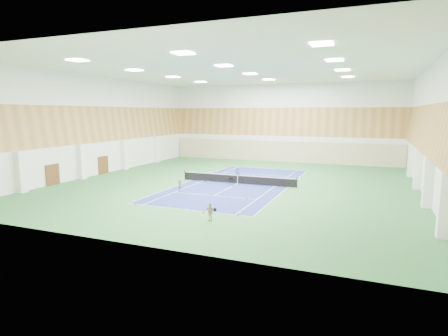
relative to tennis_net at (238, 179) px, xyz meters
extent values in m
plane|color=#2D6A35|center=(0.00, 0.00, -0.55)|extent=(40.00, 40.00, 0.00)
cube|color=navy|center=(0.00, 0.00, -0.55)|extent=(10.97, 23.77, 0.01)
cube|color=#C6B793|center=(0.00, 19.75, 1.05)|extent=(35.40, 0.16, 3.20)
cube|color=#593319|center=(-17.92, -8.00, 0.55)|extent=(0.08, 1.80, 2.20)
cube|color=#593319|center=(-17.92, 0.00, 0.55)|extent=(0.08, 1.80, 2.20)
imported|color=#21499A|center=(-0.46, 1.18, 0.24)|extent=(0.61, 0.42, 1.59)
imported|color=gray|center=(-3.89, -5.80, 0.02)|extent=(0.58, 0.46, 1.14)
imported|color=tan|center=(2.93, -13.87, 0.08)|extent=(0.79, 0.46, 1.26)
cone|color=#EC410C|center=(-2.93, -6.07, -0.45)|extent=(0.18, 0.18, 0.20)
cone|color=orange|center=(-1.08, -6.74, -0.45)|extent=(0.18, 0.18, 0.20)
cone|color=orange|center=(1.38, -6.40, -0.45)|extent=(0.18, 0.18, 0.20)
cone|color=#D7620B|center=(3.32, -6.68, -0.42)|extent=(0.23, 0.23, 0.25)
cone|color=#FB4E0D|center=(-4.57, -12.16, -0.45)|extent=(0.19, 0.19, 0.20)
cone|color=#DD500B|center=(-1.23, -11.39, -0.45)|extent=(0.19, 0.19, 0.21)
cone|color=orange|center=(1.69, -12.28, -0.42)|extent=(0.23, 0.23, 0.25)
cone|color=orange|center=(4.38, -12.03, -0.43)|extent=(0.22, 0.22, 0.25)
camera|label=1|loc=(13.49, -37.38, 7.03)|focal=30.00mm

